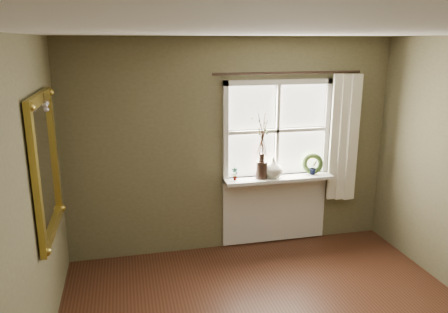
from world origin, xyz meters
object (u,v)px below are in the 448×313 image
object	(u,v)px
dark_jug	(261,170)
cream_vase	(273,168)
gilt_mirror	(46,165)
wreath	(312,166)

from	to	relation	value
dark_jug	cream_vase	distance (m)	0.15
cream_vase	gilt_mirror	distance (m)	2.64
dark_jug	wreath	bearing A→B (deg)	3.34
dark_jug	cream_vase	size ratio (longest dim) A/B	0.87
gilt_mirror	wreath	bearing A→B (deg)	17.56
cream_vase	gilt_mirror	world-z (taller)	gilt_mirror
gilt_mirror	cream_vase	bearing A→B (deg)	20.26
wreath	gilt_mirror	distance (m)	3.15
wreath	dark_jug	bearing A→B (deg)	-160.70
wreath	gilt_mirror	xyz separation A→B (m)	(-2.97, -0.94, 0.46)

